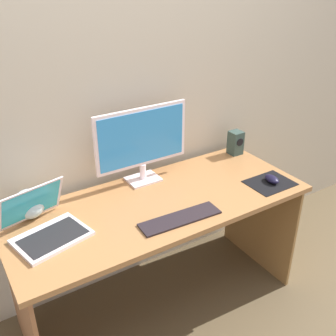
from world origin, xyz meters
The scene contains 10 objects.
ground_plane centered at (0.00, 0.00, 0.00)m, with size 8.00×8.00×0.00m, color brown.
wall_back centered at (0.00, 0.39, 1.25)m, with size 6.00×0.04×2.50m, color #BCB29E.
desk centered at (0.00, 0.00, 0.58)m, with size 1.58×0.64×0.72m.
monitor centered at (0.04, 0.24, 0.96)m, with size 0.54×0.14×0.43m.
speaker_right centered at (0.71, 0.23, 0.79)m, with size 0.08×0.08×0.15m.
laptop centered at (-0.58, 0.04, 0.76)m, with size 0.37×0.37×0.22m.
fishbowl centered at (-0.60, 0.21, 0.79)m, with size 0.15×0.15×0.15m, color silver.
keyboard_external centered at (0.00, -0.19, 0.72)m, with size 0.41×0.11×0.01m, color black.
mousepad centered at (0.62, -0.17, 0.72)m, with size 0.25×0.20×0.00m, color black.
mouse centered at (0.63, -0.17, 0.74)m, with size 0.06×0.10×0.04m, color black.
Camera 1 is at (-0.88, -1.48, 1.81)m, focal length 42.22 mm.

